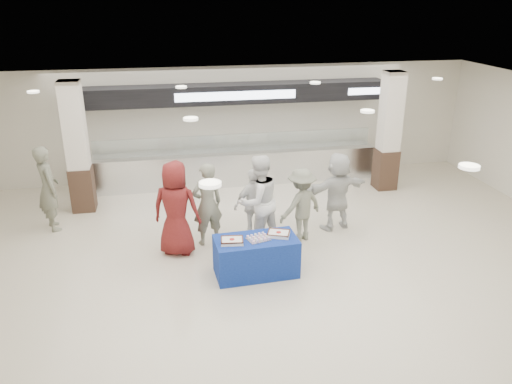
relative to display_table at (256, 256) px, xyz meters
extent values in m
plane|color=beige|center=(0.37, -0.33, -0.38)|extent=(14.00, 14.00, 0.00)
cube|color=silver|center=(0.37, 5.07, 0.08)|extent=(8.00, 0.80, 0.90)
cube|color=silver|center=(0.37, 5.07, 0.55)|extent=(8.00, 0.85, 0.04)
cube|color=white|center=(0.37, 4.77, 0.88)|extent=(7.60, 0.02, 0.50)
cube|color=black|center=(0.37, 5.07, 2.17)|extent=(8.40, 0.70, 0.50)
cube|color=silver|center=(0.37, 4.71, 2.17)|extent=(3.20, 0.03, 0.22)
cube|color=silver|center=(4.17, 4.71, 2.17)|extent=(1.40, 0.03, 0.18)
cube|color=#342117|center=(-3.63, 3.87, 0.18)|extent=(0.55, 0.55, 1.10)
cube|color=silver|center=(-3.63, 3.87, 1.78)|extent=(0.50, 0.50, 2.10)
cube|color=#342117|center=(4.37, 3.87, 0.18)|extent=(0.55, 0.55, 1.10)
cube|color=silver|center=(4.37, 3.87, 1.78)|extent=(0.50, 0.50, 2.10)
cube|color=navy|center=(0.00, 0.00, 0.00)|extent=(1.59, 0.86, 0.75)
cube|color=white|center=(-0.46, -0.07, 0.41)|extent=(0.45, 0.37, 0.06)
cube|color=#4B2515|center=(-0.46, -0.07, 0.45)|extent=(0.45, 0.37, 0.02)
cylinder|color=#AC1D18|center=(-0.46, -0.07, 0.44)|extent=(0.10, 0.10, 0.01)
cube|color=white|center=(0.45, 0.05, 0.41)|extent=(0.50, 0.44, 0.06)
cube|color=#4B2515|center=(0.45, 0.05, 0.45)|extent=(0.50, 0.44, 0.02)
cylinder|color=#AC1D18|center=(0.45, 0.05, 0.44)|extent=(0.12, 0.12, 0.01)
cube|color=#A6A6AB|center=(0.04, -0.04, 0.38)|extent=(0.47, 0.40, 0.02)
imported|color=maroon|center=(-1.43, 1.15, 0.62)|extent=(1.13, 0.91, 1.99)
imported|color=#666B5B|center=(-0.77, 1.45, 0.54)|extent=(0.76, 0.60, 1.82)
imported|color=white|center=(0.28, 1.22, 0.62)|extent=(1.20, 1.09, 1.99)
imported|color=white|center=(0.25, 1.54, 0.42)|extent=(1.00, 0.62, 1.59)
imported|color=#666B5B|center=(1.22, 1.24, 0.44)|extent=(1.22, 0.99, 1.64)
imported|color=silver|center=(2.18, 1.66, 0.53)|extent=(1.75, 0.92, 1.80)
imported|color=#666B5B|center=(-4.19, 2.86, 0.61)|extent=(0.71, 0.84, 1.96)
camera|label=1|loc=(-1.58, -8.23, 4.64)|focal=35.00mm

